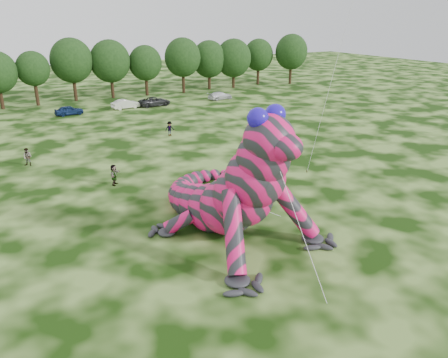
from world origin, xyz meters
TOP-DOWN VIEW (x-y plane):
  - ground at (0.00, 0.00)m, footprint 240.00×240.00m
  - inflatable_gecko at (5.92, 4.21)m, footprint 19.93×22.03m
  - tree_9 at (1.06, 57.35)m, footprint 5.27×4.74m
  - tree_10 at (7.40, 58.58)m, footprint 7.09×6.38m
  - tree_11 at (13.79, 58.20)m, footprint 7.01×6.31m
  - tree_12 at (20.01, 57.74)m, footprint 5.99×5.39m
  - tree_13 at (27.13, 57.13)m, footprint 6.83×6.15m
  - tree_14 at (33.46, 58.72)m, footprint 6.82×6.14m
  - tree_15 at (38.47, 57.77)m, footprint 7.17×6.45m
  - tree_16 at (45.45, 59.37)m, footprint 6.26×5.63m
  - tree_17 at (51.95, 56.66)m, footprint 6.98×6.28m
  - car_4 at (4.15, 47.24)m, footprint 4.21×1.93m
  - car_5 at (12.91, 47.76)m, footprint 4.61×2.20m
  - car_6 at (17.74, 47.60)m, footprint 5.38×2.82m
  - car_7 at (29.85, 47.52)m, footprint 4.89×2.69m
  - spectator_2 at (12.71, 28.90)m, footprint 1.19×0.69m
  - spectator_5 at (2.17, 15.89)m, footprint 1.44×1.73m
  - spectator_1 at (-3.88, 25.12)m, footprint 1.10×1.06m

SIDE VIEW (x-z plane):
  - ground at x=0.00m, z-range 0.00..0.00m
  - car_7 at x=29.85m, z-range 0.00..1.34m
  - car_4 at x=4.15m, z-range 0.00..1.40m
  - car_6 at x=17.74m, z-range 0.00..1.44m
  - car_5 at x=12.91m, z-range 0.00..1.46m
  - spectator_1 at x=-3.88m, z-range 0.00..1.79m
  - spectator_2 at x=12.71m, z-range 0.00..1.82m
  - spectator_5 at x=2.17m, z-range 0.00..1.86m
  - tree_9 at x=1.06m, z-range 0.00..8.68m
  - tree_12 at x=20.01m, z-range 0.00..8.97m
  - inflatable_gecko at x=5.92m, z-range 0.00..9.33m
  - tree_16 at x=45.45m, z-range 0.00..9.37m
  - tree_14 at x=33.46m, z-range 0.00..9.40m
  - tree_15 at x=38.47m, z-range 0.00..9.63m
  - tree_11 at x=13.79m, z-range 0.00..10.07m
  - tree_13 at x=27.13m, z-range 0.00..10.13m
  - tree_17 at x=51.95m, z-range 0.00..10.30m
  - tree_10 at x=7.40m, z-range 0.00..10.50m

